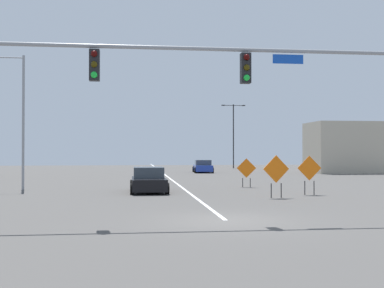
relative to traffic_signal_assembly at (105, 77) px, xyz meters
name	(u,v)px	position (x,y,z in m)	size (l,w,h in m)	color
ground	(226,220)	(4.11, 0.01, -4.87)	(138.57, 138.57, 0.00)	#4C4947
road_centre_stripe	(162,173)	(4.11, 38.51, -4.87)	(0.16, 76.99, 0.01)	white
traffic_signal_assembly	(105,77)	(0.00, 0.00, 0.00)	(15.59, 0.44, 6.33)	gray
street_lamp_far_left	(233,131)	(15.04, 51.59, 0.46)	(3.43, 0.24, 9.15)	black
street_lamp_far_right	(20,115)	(-6.08, 14.73, -0.22)	(2.36, 0.24, 8.38)	gray
construction_sign_median_near	(246,169)	(8.39, 15.17, -3.68)	(1.26, 0.36, 1.92)	orange
construction_sign_left_shoulder	(309,170)	(10.50, 9.16, -3.51)	(1.35, 0.06, 2.14)	orange
construction_sign_right_lane	(276,171)	(8.17, 7.63, -3.49)	(1.40, 0.21, 2.19)	orange
car_blue_approaching	(203,167)	(8.72, 38.16, -4.21)	(2.35, 4.70, 1.43)	#1E389E
car_black_mid	(149,181)	(1.81, 12.09, -4.22)	(2.18, 4.53, 1.46)	black
roadside_building_east	(343,148)	(24.27, 35.64, -2.04)	(7.38, 5.67, 5.67)	#B2A893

